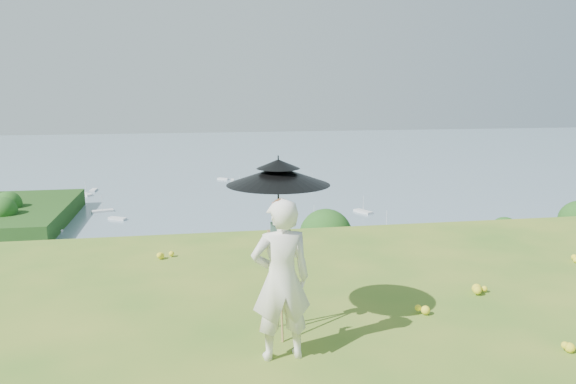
{
  "coord_description": "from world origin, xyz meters",
  "views": [
    {
      "loc": [
        -2.04,
        -4.15,
        2.91
      ],
      "look_at": [
        -0.5,
        4.48,
        1.27
      ],
      "focal_mm": 35.0,
      "sensor_mm": 36.0,
      "label": 1
    }
  ],
  "objects": [
    {
      "name": "slope_trees",
      "position": [
        0.0,
        35.0,
        -15.0
      ],
      "size": [
        110.0,
        50.0,
        6.0
      ],
      "primitive_type": null,
      "color": "#244E17",
      "rests_on": "forest_slope"
    },
    {
      "name": "sun_umbrella",
      "position": [
        -1.03,
        2.12,
        1.65
      ],
      "size": [
        1.23,
        1.23,
        1.0
      ],
      "primitive_type": null,
      "rotation": [
        0.0,
        0.0,
        0.02
      ],
      "color": "black",
      "rests_on": "field_easel"
    },
    {
      "name": "painter",
      "position": [
        -1.11,
        1.48,
        0.89
      ],
      "size": [
        0.67,
        0.46,
        1.78
      ],
      "primitive_type": "imported",
      "rotation": [
        0.0,
        0.0,
        3.2
      ],
      "color": "white",
      "rests_on": "ground"
    },
    {
      "name": "painter_cap",
      "position": [
        -1.11,
        1.48,
        1.72
      ],
      "size": [
        0.23,
        0.26,
        0.1
      ],
      "primitive_type": null,
      "rotation": [
        0.0,
        0.0,
        0.19
      ],
      "color": "#E27C82",
      "rests_on": "painter"
    },
    {
      "name": "field_easel",
      "position": [
        -1.03,
        2.09,
        0.7
      ],
      "size": [
        0.56,
        0.56,
        1.39
      ],
      "primitive_type": null,
      "rotation": [
        0.0,
        0.0,
        0.06
      ],
      "color": "#A27744",
      "rests_on": "ground"
    },
    {
      "name": "moored_boats",
      "position": [
        -12.5,
        161.0,
        -33.65
      ],
      "size": [
        140.0,
        140.0,
        0.7
      ],
      "primitive_type": null,
      "color": "silver",
      "rests_on": "bay_water"
    },
    {
      "name": "bay_water",
      "position": [
        0.0,
        240.0,
        -34.0
      ],
      "size": [
        700.0,
        700.0,
        0.0
      ],
      "primitive_type": "plane",
      "color": "#7493A7",
      "rests_on": "ground"
    },
    {
      "name": "harbor_town",
      "position": [
        0.0,
        75.0,
        -29.5
      ],
      "size": [
        110.0,
        22.0,
        5.0
      ],
      "primitive_type": null,
      "color": "silver",
      "rests_on": "shoreline_tier"
    },
    {
      "name": "shoreline_tier",
      "position": [
        0.0,
        75.0,
        -36.0
      ],
      "size": [
        170.0,
        28.0,
        8.0
      ],
      "primitive_type": "cube",
      "color": "#655E50",
      "rests_on": "bay_water"
    }
  ]
}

